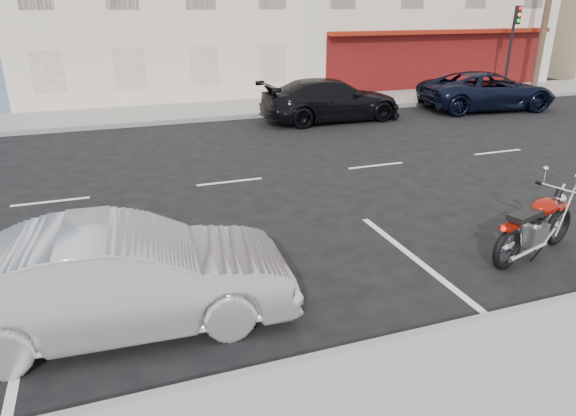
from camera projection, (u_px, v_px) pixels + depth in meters
name	position (u px, v px, depth m)	size (l,w,h in m)	color
ground	(306.00, 173.00, 13.06)	(120.00, 120.00, 0.00)	black
sidewalk_far	(96.00, 118.00, 19.08)	(80.00, 3.40, 0.15)	gray
curb_near	(107.00, 410.00, 5.34)	(80.00, 0.12, 0.16)	gray
curb_far	(96.00, 127.00, 17.59)	(80.00, 0.12, 0.16)	gray
traffic_light	(513.00, 38.00, 23.62)	(0.26, 0.30, 3.80)	black
fire_hydrant	(478.00, 84.00, 24.05)	(0.20, 0.20, 0.72)	beige
motorcycle	(560.00, 217.00, 9.03)	(2.20, 0.95, 1.13)	black
sedan_silver	(123.00, 278.00, 6.61)	(1.54, 4.42, 1.46)	#A3A6AB
suv_far	(487.00, 91.00, 20.69)	(2.50, 5.42, 1.51)	black
car_far	(331.00, 100.00, 18.70)	(2.13, 5.24, 1.52)	black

